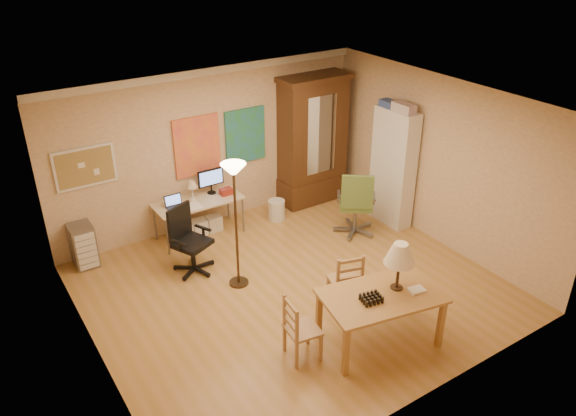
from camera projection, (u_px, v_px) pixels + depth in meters
floor at (293, 288)px, 8.11m from camera, size 5.50×5.50×0.00m
crown_molding at (206, 71)px, 8.72m from camera, size 5.50×0.08×0.12m
corkboard at (85, 167)px, 8.25m from camera, size 0.90×0.04×0.62m
art_panel_left at (197, 146)px, 9.15m from camera, size 0.80×0.04×1.00m
art_panel_right at (245, 136)px, 9.59m from camera, size 0.75×0.04×0.95m
dining_table at (388, 283)px, 6.76m from camera, size 1.58×1.12×1.35m
ladder_chair_back at (345, 282)px, 7.56m from camera, size 0.49×0.48×0.87m
ladder_chair_left at (301, 330)px, 6.68m from camera, size 0.43×0.44×0.85m
torchiere_lamp at (234, 190)px, 7.52m from camera, size 0.35×0.35×1.90m
computer_desk at (200, 213)px, 9.31m from camera, size 1.44×0.63×1.09m
office_chair_black at (191, 254)px, 8.41m from camera, size 0.64×0.64×1.04m
office_chair_green at (355, 217)px, 9.39m from camera, size 0.74×0.74×1.16m
drawer_cart at (83, 246)px, 8.52m from camera, size 0.34×0.41×0.68m
armoire at (312, 148)px, 10.22m from camera, size 1.29×0.61×2.37m
bookshelf at (393, 168)px, 9.47m from camera, size 0.30×0.81×2.02m
wastebin at (277, 210)px, 9.88m from camera, size 0.29×0.29×0.37m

